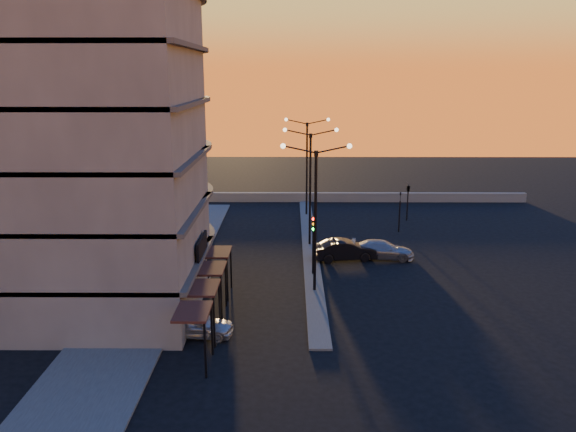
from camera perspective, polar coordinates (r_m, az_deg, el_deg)
The scene contains 14 objects.
ground at distance 36.40m, azimuth 2.70°, elevation -7.65°, with size 120.00×120.00×0.00m, color black.
sidewalk_west at distance 41.09m, azimuth -12.38°, elevation -5.29°, with size 5.00×40.00×0.12m, color #494946.
median at distance 45.80m, azimuth 2.21°, elevation -2.91°, with size 1.20×36.00×0.12m, color #494946.
parapet at distance 61.25m, azimuth 3.61°, elevation 1.92°, with size 44.00×0.50×1.00m, color slate.
building at distance 36.04m, azimuth -20.32°, elevation 10.75°, with size 14.35×17.08×25.00m.
streetlamp_near at distance 34.70m, azimuth 2.81°, elevation 0.94°, with size 4.32×0.32×9.51m.
streetlamp_mid at distance 44.49m, azimuth 2.27°, elevation 3.92°, with size 4.32×0.32×9.51m.
streetlamp_far at distance 54.35m, azimuth 1.93°, elevation 5.81°, with size 4.32×0.32×9.51m.
traffic_light_main at distance 38.17m, azimuth 2.58°, elevation -2.01°, with size 0.28×0.44×4.25m.
signal_east_a at distance 50.05m, azimuth 11.28°, elevation 0.53°, with size 0.13×0.16×3.60m.
signal_east_b at distance 53.92m, azimuth 12.12°, elevation 2.74°, with size 0.42×1.99×3.60m.
car_hatchback at distance 30.69m, azimuth -9.23°, elevation -10.82°, with size 1.56×3.88×1.32m, color #B7BAC0.
car_sedan at distance 42.25m, azimuth 5.80°, elevation -3.45°, with size 1.64×4.70×1.55m, color black.
car_wagon at distance 43.01m, azimuth 9.57°, elevation -3.39°, with size 1.91×4.69×1.36m, color gray.
Camera 1 is at (-1.50, -33.74, 13.59)m, focal length 35.00 mm.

